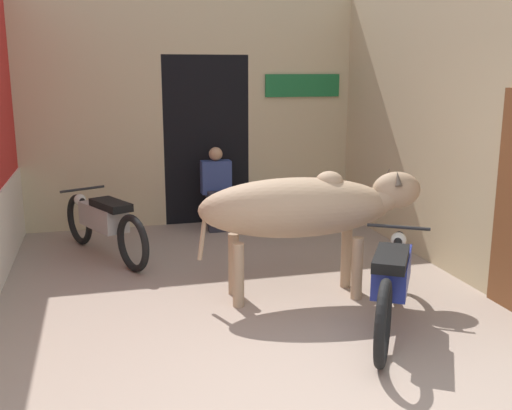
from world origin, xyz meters
TOP-DOWN VIEW (x-y plane):
  - ground_plane at (0.00, 0.00)m, footprint 30.00×30.00m
  - wall_back_with_doorway at (0.09, 5.42)m, footprint 4.78×0.93m
  - wall_right_with_door at (2.48, 2.52)m, footprint 0.22×5.14m
  - cow at (0.60, 1.94)m, footprint 2.25×0.78m
  - motorcycle_near at (1.07, 1.01)m, footprint 1.19×1.83m
  - motorcycle_far at (-1.31, 3.77)m, footprint 0.98×1.91m
  - shopkeeper_seated at (0.26, 4.68)m, footprint 0.42×0.33m
  - plastic_stool at (0.53, 4.69)m, footprint 0.30×0.30m

SIDE VIEW (x-z plane):
  - ground_plane at x=0.00m, z-range 0.00..0.00m
  - plastic_stool at x=0.53m, z-range 0.02..0.48m
  - motorcycle_far at x=-1.31m, z-range 0.06..0.83m
  - motorcycle_near at x=1.07m, z-range 0.06..0.85m
  - shopkeeper_seated at x=0.26m, z-range 0.03..1.20m
  - cow at x=0.60m, z-range 0.27..1.54m
  - wall_back_with_doorway at x=0.09m, z-range -0.19..3.13m
  - wall_right_with_door at x=2.48m, z-range -0.02..3.30m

